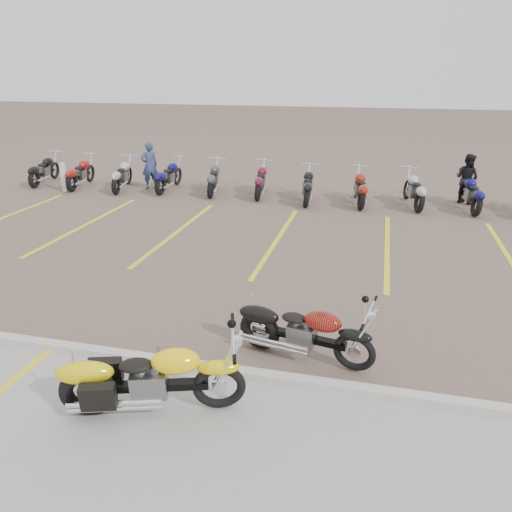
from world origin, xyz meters
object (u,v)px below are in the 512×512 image
(flame_cruiser, at_px, (302,333))
(person_a, at_px, (150,166))
(yellow_cruiser, at_px, (149,380))
(person_b, at_px, (467,179))
(bollard, at_px, (64,177))

(flame_cruiser, height_order, person_a, person_a)
(yellow_cruiser, xyz_separation_m, person_a, (-5.41, 11.49, 0.35))
(yellow_cruiser, xyz_separation_m, person_b, (5.23, 12.06, 0.31))
(person_b, relative_size, bollard, 1.56)
(flame_cruiser, bearing_deg, yellow_cruiser, -123.18)
(yellow_cruiser, relative_size, person_b, 1.42)
(yellow_cruiser, bearing_deg, flame_cruiser, 27.65)
(person_b, distance_m, bollard, 13.45)
(person_a, distance_m, bollard, 2.96)
(yellow_cruiser, height_order, person_a, person_a)
(bollard, bearing_deg, yellow_cruiser, -51.80)
(person_b, bearing_deg, flame_cruiser, 111.02)
(flame_cruiser, xyz_separation_m, person_a, (-7.05, 9.80, 0.39))
(flame_cruiser, relative_size, person_a, 1.27)
(flame_cruiser, relative_size, bollard, 2.08)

